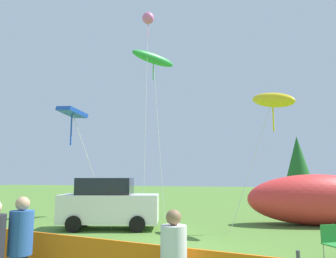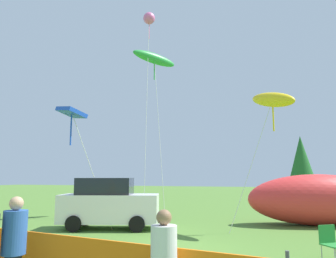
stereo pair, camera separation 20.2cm
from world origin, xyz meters
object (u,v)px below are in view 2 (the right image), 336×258
(parked_car, at_px, (109,204))
(spectator_in_grey_shirt, at_px, (14,246))
(kite_blue_box, at_px, (72,114))
(folding_chair, at_px, (331,241))
(kite_green_fish, at_px, (154,59))
(kite_pink_octopus, at_px, (149,20))
(kite_yellow_hero, at_px, (272,100))
(inflatable_cat, at_px, (334,202))

(parked_car, xyz_separation_m, spectator_in_grey_shirt, (2.45, -7.87, -0.03))
(parked_car, xyz_separation_m, kite_blue_box, (-0.86, -1.61, 3.56))
(folding_chair, bearing_deg, kite_green_fish, -168.97)
(parked_car, relative_size, kite_green_fish, 0.45)
(parked_car, bearing_deg, kite_pink_octopus, 75.84)
(kite_green_fish, height_order, kite_yellow_hero, kite_green_fish)
(inflatable_cat, relative_size, kite_blue_box, 1.63)
(folding_chair, xyz_separation_m, kite_pink_octopus, (-8.16, 7.63, 11.01))
(kite_green_fish, bearing_deg, inflatable_cat, -6.81)
(folding_chair, height_order, kite_green_fish, kite_green_fish)
(parked_car, height_order, spectator_in_grey_shirt, parked_car)
(parked_car, xyz_separation_m, kite_pink_octopus, (-0.18, 4.83, 10.48))
(spectator_in_grey_shirt, xyz_separation_m, kite_pink_octopus, (-2.63, 12.70, 10.51))
(parked_car, height_order, kite_yellow_hero, kite_yellow_hero)
(kite_pink_octopus, bearing_deg, inflatable_cat, -5.67)
(inflatable_cat, bearing_deg, parked_car, -170.50)
(parked_car, bearing_deg, spectator_in_grey_shirt, -88.97)
(folding_chair, bearing_deg, kite_yellow_hero, 163.50)
(kite_green_fish, xyz_separation_m, kite_yellow_hero, (6.57, -3.74, -3.82))
(folding_chair, bearing_deg, parked_car, -143.57)
(folding_chair, bearing_deg, spectator_in_grey_shirt, -81.74)
(folding_chair, height_order, spectator_in_grey_shirt, spectator_in_grey_shirt)
(parked_car, bearing_deg, kite_green_fish, 72.30)
(parked_car, height_order, inflatable_cat, inflatable_cat)
(kite_blue_box, bearing_deg, parked_car, 62.00)
(folding_chair, xyz_separation_m, kite_green_fish, (-7.86, 7.78, 8.56))
(spectator_in_grey_shirt, relative_size, kite_pink_octopus, 0.15)
(kite_green_fish, bearing_deg, spectator_in_grey_shirt, -79.73)
(folding_chair, bearing_deg, kite_blue_box, -131.92)
(kite_yellow_hero, bearing_deg, inflatable_cat, 47.76)
(inflatable_cat, bearing_deg, kite_green_fish, 159.48)
(spectator_in_grey_shirt, bearing_deg, folding_chair, 42.53)
(spectator_in_grey_shirt, bearing_deg, parked_car, 107.31)
(parked_car, relative_size, kite_yellow_hero, 0.74)
(kite_pink_octopus, bearing_deg, kite_yellow_hero, -27.61)
(inflatable_cat, relative_size, kite_pink_octopus, 0.66)
(inflatable_cat, height_order, kite_blue_box, kite_blue_box)
(parked_car, distance_m, kite_green_fish, 9.45)
(parked_car, relative_size, kite_pink_octopus, 0.36)
(kite_green_fish, bearing_deg, parked_car, -91.43)
(parked_car, height_order, kite_green_fish, kite_green_fish)
(folding_chair, height_order, kite_yellow_hero, kite_yellow_hero)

